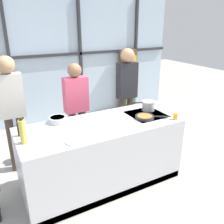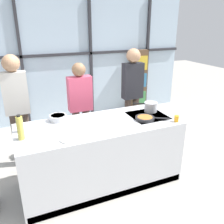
% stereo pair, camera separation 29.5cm
% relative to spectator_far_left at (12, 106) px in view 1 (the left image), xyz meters
% --- Properties ---
extents(ground_plane, '(18.00, 18.00, 0.00)m').
position_rel_spectator_far_left_xyz_m(ground_plane, '(0.99, -0.92, -1.07)').
color(ground_plane, '#ADA89E').
extents(back_window_wall, '(6.40, 0.10, 2.80)m').
position_rel_spectator_far_left_xyz_m(back_window_wall, '(0.99, 1.72, 0.33)').
color(back_window_wall, silver).
rests_on(back_window_wall, ground_plane).
extents(bookshelf, '(0.44, 0.19, 1.57)m').
position_rel_spectator_far_left_xyz_m(bookshelf, '(2.99, 1.53, -0.29)').
color(bookshelf, brown).
rests_on(bookshelf, ground_plane).
extents(demo_island, '(2.21, 0.92, 0.92)m').
position_rel_spectator_far_left_xyz_m(demo_island, '(1.00, -0.93, -0.61)').
color(demo_island, silver).
rests_on(demo_island, ground_plane).
extents(spectator_far_left, '(0.36, 0.25, 1.80)m').
position_rel_spectator_far_left_xyz_m(spectator_far_left, '(0.00, 0.00, 0.00)').
color(spectator_far_left, '#47382D').
rests_on(spectator_far_left, ground_plane).
extents(spectator_center_left, '(0.40, 0.23, 1.61)m').
position_rel_spectator_far_left_xyz_m(spectator_center_left, '(0.99, 0.00, -0.15)').
color(spectator_center_left, '#47382D').
rests_on(spectator_center_left, ground_plane).
extents(spectator_center_right, '(0.37, 0.25, 1.80)m').
position_rel_spectator_far_left_xyz_m(spectator_center_right, '(1.99, 0.00, -0.01)').
color(spectator_center_right, '#47382D').
rests_on(spectator_center_right, ground_plane).
extents(frying_pan, '(0.45, 0.32, 0.04)m').
position_rel_spectator_far_left_xyz_m(frying_pan, '(1.64, -1.05, -0.13)').
color(frying_pan, '#232326').
rests_on(frying_pan, demo_island).
extents(saucepan, '(0.34, 0.25, 0.15)m').
position_rel_spectator_far_left_xyz_m(saucepan, '(1.88, -0.80, -0.07)').
color(saucepan, silver).
rests_on(saucepan, demo_island).
extents(white_plate, '(0.24, 0.24, 0.01)m').
position_rel_spectator_far_left_xyz_m(white_plate, '(0.51, -1.22, -0.14)').
color(white_plate, white).
rests_on(white_plate, demo_island).
extents(mixing_bowl, '(0.24, 0.24, 0.08)m').
position_rel_spectator_far_left_xyz_m(mixing_bowl, '(0.50, -0.59, -0.11)').
color(mixing_bowl, silver).
rests_on(mixing_bowl, demo_island).
extents(oil_bottle, '(0.08, 0.08, 0.31)m').
position_rel_spectator_far_left_xyz_m(oil_bottle, '(-0.01, -0.98, -0.00)').
color(oil_bottle, '#E0CC4C').
rests_on(oil_bottle, demo_island).
extents(pepper_grinder, '(0.05, 0.05, 0.19)m').
position_rel_spectator_far_left_xyz_m(pepper_grinder, '(-0.02, -0.76, -0.06)').
color(pepper_grinder, '#332319').
rests_on(pepper_grinder, demo_island).
extents(juice_glass_near, '(0.06, 0.06, 0.09)m').
position_rel_spectator_far_left_xyz_m(juice_glass_near, '(2.00, -1.28, -0.11)').
color(juice_glass_near, orange).
rests_on(juice_glass_near, demo_island).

